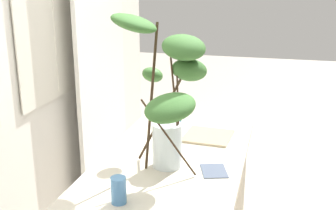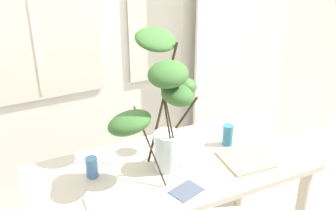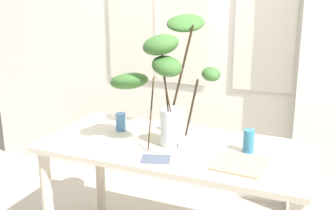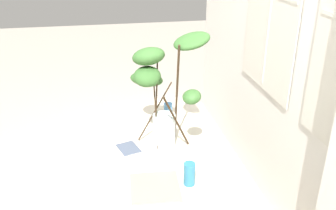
% 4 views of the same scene
% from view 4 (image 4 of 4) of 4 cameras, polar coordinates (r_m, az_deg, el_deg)
% --- Properties ---
extents(back_wall_with_windows, '(4.35, 0.14, 3.09)m').
position_cam_4_polar(back_wall_with_windows, '(2.44, 22.17, 12.85)').
color(back_wall_with_windows, silver).
rests_on(back_wall_with_windows, ground).
extents(dining_table, '(1.55, 0.72, 0.73)m').
position_cam_4_polar(dining_table, '(2.46, -0.46, -8.58)').
color(dining_table, beige).
rests_on(dining_table, ground).
extents(vase_with_branches, '(0.63, 0.50, 0.75)m').
position_cam_4_polar(vase_with_branches, '(2.29, -1.17, 3.01)').
color(vase_with_branches, silver).
rests_on(vase_with_branches, dining_table).
extents(drinking_glass_blue_left, '(0.06, 0.06, 0.11)m').
position_cam_4_polar(drinking_glass_blue_left, '(2.75, 0.01, -0.82)').
color(drinking_glass_blue_left, '#4C84BC').
rests_on(drinking_glass_blue_left, dining_table).
extents(drinking_glass_blue_right, '(0.06, 0.06, 0.13)m').
position_cam_4_polar(drinking_glass_blue_right, '(2.05, 3.26, -10.39)').
color(drinking_glass_blue_right, teal).
rests_on(drinking_glass_blue_right, dining_table).
extents(plate_square_left, '(0.24, 0.24, 0.01)m').
position_cam_4_polar(plate_square_left, '(2.73, -5.70, -2.35)').
color(plate_square_left, silver).
rests_on(plate_square_left, dining_table).
extents(plate_square_right, '(0.28, 0.28, 0.01)m').
position_cam_4_polar(plate_square_right, '(2.05, -1.98, -12.34)').
color(plate_square_right, tan).
rests_on(plate_square_right, dining_table).
extents(napkin_folded, '(0.18, 0.16, 0.00)m').
position_cam_4_polar(napkin_folded, '(2.40, -6.02, -6.53)').
color(napkin_folded, '#4C566B').
rests_on(napkin_folded, dining_table).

